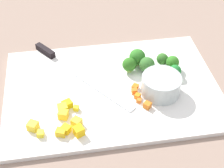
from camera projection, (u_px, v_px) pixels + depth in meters
The scene contains 25 objects.
ground_plane at pixel (112, 90), 0.88m from camera, with size 4.00×4.00×0.00m, color gray.
cutting_board at pixel (112, 89), 0.87m from camera, with size 0.54×0.37×0.01m, color white.
prep_bowl at pixel (161, 85), 0.84m from camera, with size 0.10×0.10×0.05m, color #B4BFBE.
chef_knife at pixel (66, 65), 0.92m from camera, with size 0.24×0.30×0.02m.
carrot_dice_0 at pixel (147, 105), 0.81m from camera, with size 0.02×0.02×0.01m, color orange.
carrot_dice_1 at pixel (135, 87), 0.86m from camera, with size 0.02×0.01×0.01m, color orange.
carrot_dice_2 at pixel (138, 96), 0.83m from camera, with size 0.01×0.01×0.01m, color orange.
carrot_dice_3 at pixel (134, 91), 0.85m from camera, with size 0.01×0.01×0.01m, color orange.
carrot_dice_4 at pixel (139, 100), 0.83m from camera, with size 0.01×0.01×0.01m, color orange.
pepper_dice_0 at pixel (79, 131), 0.75m from camera, with size 0.02×0.02×0.02m, color yellow.
pepper_dice_1 at pixel (61, 132), 0.75m from camera, with size 0.02×0.02×0.02m, color yellow.
pepper_dice_2 at pixel (67, 104), 0.81m from camera, with size 0.02×0.02×0.02m, color yellow.
pepper_dice_3 at pixel (33, 126), 0.76m from camera, with size 0.02×0.02×0.02m, color yellow.
pepper_dice_4 at pixel (66, 129), 0.75m from camera, with size 0.02×0.02×0.02m, color yellow.
pepper_dice_5 at pixel (63, 115), 0.78m from camera, with size 0.02×0.02×0.02m, color yellow.
pepper_dice_6 at pixel (41, 134), 0.75m from camera, with size 0.02×0.01×0.01m, color yellow.
pepper_dice_7 at pixel (63, 109), 0.80m from camera, with size 0.02×0.02×0.02m, color yellow.
pepper_dice_8 at pixel (76, 108), 0.80m from camera, with size 0.01×0.01×0.01m, color yellow.
pepper_dice_9 at pixel (77, 122), 0.77m from camera, with size 0.02×0.02×0.02m, color yellow.
broccoli_floret_0 at pixel (175, 71), 0.89m from camera, with size 0.03×0.03×0.03m.
broccoli_floret_1 at pixel (147, 65), 0.90m from camera, with size 0.04×0.04×0.04m.
broccoli_floret_2 at pixel (129, 65), 0.90m from camera, with size 0.04×0.04×0.04m.
broccoli_floret_3 at pixel (162, 59), 0.92m from camera, with size 0.03×0.03×0.03m.
broccoli_floret_4 at pixel (137, 57), 0.92m from camera, with size 0.04×0.04×0.05m.
broccoli_floret_5 at pixel (173, 62), 0.91m from camera, with size 0.04×0.04×0.04m.
Camera 1 is at (-0.10, -0.63, 0.60)m, focal length 54.71 mm.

